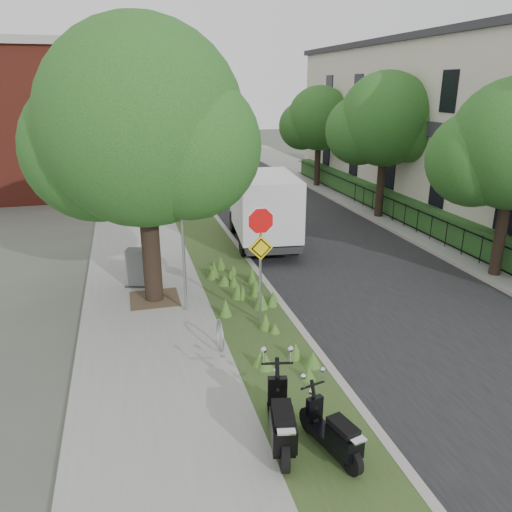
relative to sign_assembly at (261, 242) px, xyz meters
The scene contains 22 objects.
ground 2.78m from the sign_assembly, 22.62° to the right, with size 120.00×120.00×0.00m, color #4C5147.
sidewalk_near 10.10m from the sign_assembly, 106.84° to the left, with size 3.50×60.00×0.12m, color gray.
verge 9.69m from the sign_assembly, 90.61° to the left, with size 2.00×60.00×0.12m, color #31451D.
kerb_near 9.73m from the sign_assembly, 84.54° to the left, with size 0.20×60.00×0.13m, color #9E9991.
road 10.65m from the sign_assembly, 64.96° to the left, with size 7.00×60.00×0.01m, color black.
kerb_far 12.50m from the sign_assembly, 50.01° to the left, with size 0.20×60.00×0.13m, color #9E9991.
footpath_far 13.64m from the sign_assembly, 44.45° to the left, with size 3.20×60.00×0.12m, color gray.
street_tree_main 4.30m from the sign_assembly, 139.63° to the left, with size 6.21×5.54×7.66m.
bare_post 2.18m from the sign_assembly, 145.95° to the left, with size 0.08×0.08×4.00m.
bike_hoop 2.54m from the sign_assembly, 137.69° to the right, with size 0.06×0.78×0.77m.
sign_assembly is the anchor object (origin of this frame).
fence_far 12.86m from the sign_assembly, 47.60° to the left, with size 0.04×24.00×1.00m.
hedge_far 13.34m from the sign_assembly, 45.36° to the left, with size 1.00×24.00×1.10m, color #163F1B.
terrace_houses 16.07m from the sign_assembly, 36.15° to the left, with size 7.40×26.40×8.20m.
brick_building 22.97m from the sign_assembly, 110.72° to the left, with size 9.40×10.40×8.30m.
far_tree_a 8.66m from the sign_assembly, ahead, with size 4.60×4.10×6.22m.
far_tree_b 12.78m from the sign_assembly, 48.62° to the left, with size 4.83×4.31×6.56m.
far_tree_c 19.42m from the sign_assembly, 64.46° to the left, with size 4.37×3.89×5.93m.
scooter_near 5.19m from the sign_assembly, 101.12° to the right, with size 0.65×1.92×0.92m.
scooter_far 5.53m from the sign_assembly, 91.40° to the right, with size 0.61×1.62×0.78m.
box_truck 7.20m from the sign_assembly, 73.96° to the left, with size 2.66×5.57×2.44m.
utility_cabinet 4.81m from the sign_assembly, 130.31° to the left, with size 1.00×0.80×1.16m.
Camera 1 is at (-4.55, -10.87, 6.03)m, focal length 35.00 mm.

